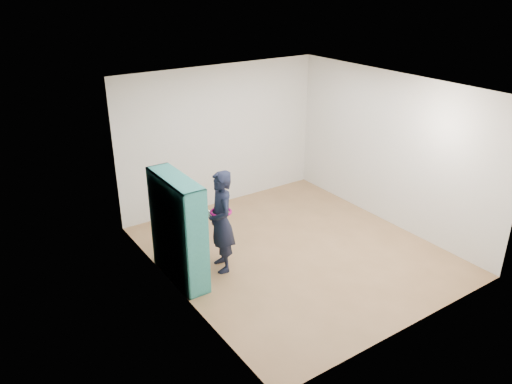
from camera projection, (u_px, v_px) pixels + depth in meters
floor at (295, 251)px, 7.91m from camera, size 4.50×4.50×0.00m
ceiling at (301, 87)px, 6.86m from camera, size 4.50×4.50×0.00m
wall_left at (175, 207)px, 6.36m from camera, size 0.02×4.50×2.60m
wall_right at (391, 150)px, 8.41m from camera, size 0.02×4.50×2.60m
wall_back at (221, 137)px, 9.09m from camera, size 4.00×0.02×2.60m
wall_front at (420, 236)px, 5.68m from camera, size 4.00×0.02×2.60m
bookshelf at (177, 231)px, 6.91m from camera, size 0.34×1.17×1.55m
person at (221, 222)px, 7.15m from camera, size 0.49×0.63×1.54m
smartphone at (209, 214)px, 7.14m from camera, size 0.01×0.09×0.13m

